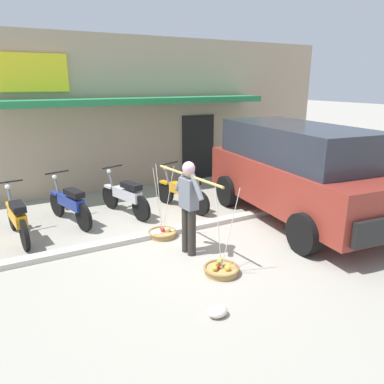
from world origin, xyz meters
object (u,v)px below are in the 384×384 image
(fruit_basket_left_side, at_px, (221,269))
(plastic_litter_bag, at_px, (218,312))
(motorcycle_third_in_row, at_px, (125,196))
(fruit_basket_right_side, at_px, (163,233))
(motorcycle_second_in_row, at_px, (70,204))
(motorcycle_end_of_row, at_px, (183,191))
(motorcycle_nearest_shop, at_px, (17,218))
(fruit_vendor, at_px, (189,202))
(parked_truck, at_px, (298,170))

(fruit_basket_left_side, distance_m, plastic_litter_bag, 1.15)
(motorcycle_third_in_row, bearing_deg, plastic_litter_bag, -92.62)
(fruit_basket_right_side, xyz_separation_m, motorcycle_second_in_row, (-1.48, 1.60, 0.38))
(motorcycle_end_of_row, bearing_deg, motorcycle_nearest_shop, -178.79)
(fruit_vendor, bearing_deg, motorcycle_nearest_shop, 141.55)
(motorcycle_third_in_row, bearing_deg, fruit_basket_right_side, -81.47)
(fruit_basket_right_side, relative_size, motorcycle_third_in_row, 0.82)
(motorcycle_nearest_shop, relative_size, plastic_litter_bag, 6.49)
(fruit_vendor, relative_size, motorcycle_nearest_shop, 1.01)
(fruit_vendor, relative_size, parked_truck, 0.37)
(plastic_litter_bag, bearing_deg, fruit_basket_right_side, 81.10)
(fruit_basket_right_side, bearing_deg, motorcycle_third_in_row, 98.53)
(fruit_vendor, distance_m, plastic_litter_bag, 2.13)
(motorcycle_nearest_shop, height_order, parked_truck, parked_truck)
(motorcycle_second_in_row, xyz_separation_m, motorcycle_end_of_row, (2.58, -0.32, 0.00))
(motorcycle_second_in_row, height_order, parked_truck, parked_truck)
(motorcycle_third_in_row, bearing_deg, fruit_vendor, -81.99)
(motorcycle_nearest_shop, bearing_deg, fruit_vendor, -38.45)
(plastic_litter_bag, bearing_deg, fruit_vendor, 73.54)
(motorcycle_nearest_shop, height_order, motorcycle_third_in_row, same)
(motorcycle_third_in_row, relative_size, plastic_litter_bag, 6.31)
(parked_truck, bearing_deg, motorcycle_second_in_row, 155.05)
(fruit_basket_right_side, distance_m, parked_truck, 3.25)
(fruit_vendor, height_order, fruit_basket_right_side, fruit_vendor)
(motorcycle_nearest_shop, distance_m, motorcycle_third_in_row, 2.34)
(fruit_basket_left_side, xyz_separation_m, motorcycle_nearest_shop, (-2.77, 3.02, 0.37))
(fruit_basket_left_side, distance_m, motorcycle_second_in_row, 3.84)
(fruit_basket_left_side, bearing_deg, fruit_basket_right_side, 97.12)
(motorcycle_nearest_shop, bearing_deg, fruit_basket_right_side, -25.23)
(motorcycle_nearest_shop, xyz_separation_m, motorcycle_third_in_row, (2.31, 0.36, 0.00))
(fruit_basket_left_side, xyz_separation_m, motorcycle_third_in_row, (-0.46, 3.39, 0.37))
(parked_truck, distance_m, plastic_litter_bag, 4.27)
(motorcycle_second_in_row, bearing_deg, fruit_vendor, -57.68)
(fruit_basket_left_side, bearing_deg, motorcycle_nearest_shop, 132.54)
(fruit_vendor, bearing_deg, plastic_litter_bag, -106.46)
(fruit_vendor, xyz_separation_m, fruit_basket_left_side, (0.11, -0.91, -0.90))
(fruit_vendor, bearing_deg, parked_truck, 8.12)
(fruit_vendor, distance_m, motorcycle_end_of_row, 2.46)
(fruit_vendor, relative_size, motorcycle_second_in_row, 1.03)
(fruit_basket_right_side, distance_m, motorcycle_third_in_row, 1.63)
(fruit_basket_left_side, height_order, motorcycle_nearest_shop, fruit_basket_left_side)
(fruit_basket_left_side, height_order, motorcycle_second_in_row, fruit_basket_left_side)
(fruit_basket_left_side, bearing_deg, motorcycle_end_of_row, 74.24)
(motorcycle_end_of_row, bearing_deg, fruit_basket_right_side, -130.81)
(motorcycle_nearest_shop, height_order, motorcycle_second_in_row, same)
(fruit_basket_right_side, distance_m, motorcycle_nearest_shop, 2.84)
(motorcycle_nearest_shop, xyz_separation_m, parked_truck, (5.58, -1.70, 0.68))
(fruit_vendor, xyz_separation_m, parked_truck, (2.92, 0.42, 0.15))
(fruit_basket_right_side, height_order, motorcycle_second_in_row, fruit_basket_right_side)
(motorcycle_end_of_row, bearing_deg, motorcycle_third_in_row, 167.92)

